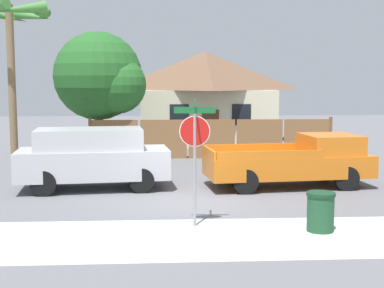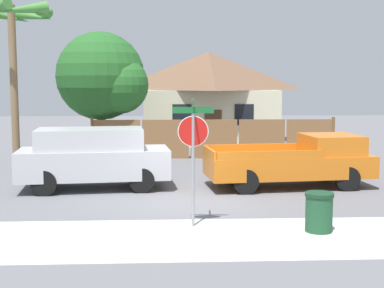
# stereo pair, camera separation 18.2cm
# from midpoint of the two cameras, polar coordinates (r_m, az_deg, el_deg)

# --- Properties ---
(ground_plane) EXTENTS (80.00, 80.00, 0.00)m
(ground_plane) POSITION_cam_midpoint_polar(r_m,az_deg,el_deg) (15.45, -0.06, -6.19)
(ground_plane) COLOR slate
(sidewalk_strip) EXTENTS (36.00, 3.20, 0.01)m
(sidewalk_strip) POSITION_cam_midpoint_polar(r_m,az_deg,el_deg) (11.97, 0.76, -9.98)
(sidewalk_strip) COLOR beige
(sidewalk_strip) RESTS_ON ground
(wooden_fence) EXTENTS (11.03, 0.12, 1.86)m
(wooden_fence) POSITION_cam_midpoint_polar(r_m,az_deg,el_deg) (24.15, 2.57, 0.55)
(wooden_fence) COLOR brown
(wooden_fence) RESTS_ON ground
(house) EXTENTS (7.82, 7.11, 5.18)m
(house) POSITION_cam_midpoint_polar(r_m,az_deg,el_deg) (31.19, 1.91, 5.24)
(house) COLOR beige
(house) RESTS_ON ground
(oak_tree) EXTENTS (4.28, 4.07, 5.75)m
(oak_tree) POSITION_cam_midpoint_polar(r_m,az_deg,el_deg) (25.13, -9.12, 6.96)
(oak_tree) COLOR brown
(oak_tree) RESTS_ON ground
(palm_tree) EXTENTS (3.09, 3.30, 6.31)m
(palm_tree) POSITION_cam_midpoint_polar(r_m,az_deg,el_deg) (21.13, -18.44, 11.77)
(palm_tree) COLOR brown
(palm_tree) RESTS_ON ground
(red_suv) EXTENTS (4.94, 2.44, 1.95)m
(red_suv) POSITION_cam_midpoint_polar(r_m,az_deg,el_deg) (17.42, -10.20, -1.31)
(red_suv) COLOR #B7B7BC
(red_suv) RESTS_ON ground
(orange_pickup) EXTENTS (5.51, 2.58, 1.71)m
(orange_pickup) POSITION_cam_midpoint_polar(r_m,az_deg,el_deg) (17.87, 11.30, -1.82)
(orange_pickup) COLOR orange
(orange_pickup) RESTS_ON ground
(stop_sign) EXTENTS (0.97, 0.87, 3.03)m
(stop_sign) POSITION_cam_midpoint_polar(r_m,az_deg,el_deg) (12.54, 0.54, 0.35)
(stop_sign) COLOR gray
(stop_sign) RESTS_ON ground
(trash_bin) EXTENTS (0.66, 0.66, 0.91)m
(trash_bin) POSITION_cam_midpoint_polar(r_m,az_deg,el_deg) (12.71, 13.79, -7.05)
(trash_bin) COLOR #1E4C2D
(trash_bin) RESTS_ON ground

